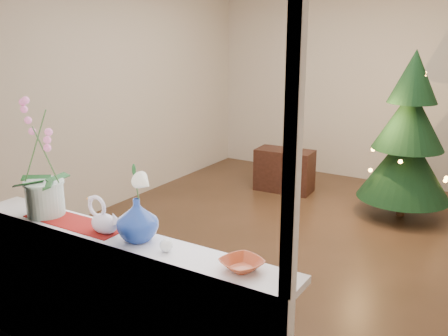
% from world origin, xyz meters
% --- Properties ---
extents(ground, '(5.00, 5.00, 0.00)m').
position_xyz_m(ground, '(0.00, 0.00, 0.00)').
color(ground, '#3A2617').
rests_on(ground, ground).
extents(wall_back, '(4.50, 0.10, 2.70)m').
position_xyz_m(wall_back, '(0.00, 2.50, 1.35)').
color(wall_back, beige).
rests_on(wall_back, ground).
extents(wall_front, '(4.50, 0.10, 2.70)m').
position_xyz_m(wall_front, '(0.00, -2.50, 1.35)').
color(wall_front, beige).
rests_on(wall_front, ground).
extents(wall_left, '(0.10, 5.00, 2.70)m').
position_xyz_m(wall_left, '(-2.25, 0.00, 1.35)').
color(wall_left, beige).
rests_on(wall_left, ground).
extents(window_apron, '(2.20, 0.08, 0.88)m').
position_xyz_m(window_apron, '(0.00, -2.46, 0.44)').
color(window_apron, white).
rests_on(window_apron, ground).
extents(windowsill, '(2.20, 0.26, 0.04)m').
position_xyz_m(windowsill, '(0.00, -2.37, 0.90)').
color(windowsill, white).
rests_on(windowsill, window_apron).
extents(window_frame, '(2.22, 0.06, 1.60)m').
position_xyz_m(window_frame, '(0.00, -2.47, 1.70)').
color(window_frame, white).
rests_on(window_frame, windowsill).
extents(runner, '(0.70, 0.20, 0.01)m').
position_xyz_m(runner, '(-0.38, -2.37, 0.92)').
color(runner, maroon).
rests_on(runner, windowsill).
extents(orchid_pot, '(0.32, 0.32, 0.74)m').
position_xyz_m(orchid_pot, '(-0.63, -2.37, 1.29)').
color(orchid_pot, beige).
rests_on(orchid_pot, windowsill).
extents(swan, '(0.26, 0.17, 0.21)m').
position_xyz_m(swan, '(-0.11, -2.38, 1.02)').
color(swan, silver).
rests_on(swan, windowsill).
extents(blue_vase, '(0.27, 0.27, 0.28)m').
position_xyz_m(blue_vase, '(0.12, -2.36, 1.06)').
color(blue_vase, navy).
rests_on(blue_vase, windowsill).
extents(lily, '(0.15, 0.09, 0.21)m').
position_xyz_m(lily, '(0.12, -2.36, 1.30)').
color(lily, white).
rests_on(lily, blue_vase).
extents(paperweight, '(0.09, 0.09, 0.07)m').
position_xyz_m(paperweight, '(0.35, -2.39, 0.96)').
color(paperweight, white).
rests_on(paperweight, windowsill).
extents(amber_dish, '(0.22, 0.22, 0.04)m').
position_xyz_m(amber_dish, '(0.78, -2.36, 0.94)').
color(amber_dish, '#AC4221').
rests_on(amber_dish, windowsill).
extents(xmas_tree, '(1.21, 1.21, 1.85)m').
position_xyz_m(xmas_tree, '(0.78, 1.31, 0.93)').
color(xmas_tree, '#12321B').
rests_on(xmas_tree, ground).
extents(side_table, '(0.75, 0.42, 0.55)m').
position_xyz_m(side_table, '(-0.74, 1.43, 0.27)').
color(side_table, black).
rests_on(side_table, ground).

